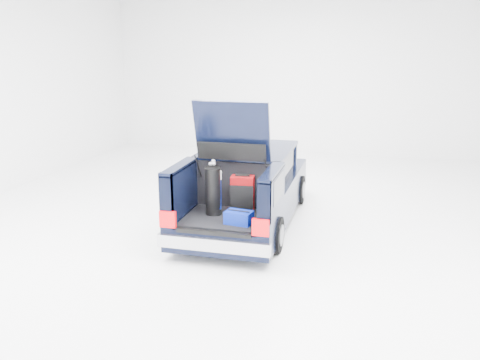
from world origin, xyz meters
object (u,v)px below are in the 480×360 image
(blue_duffel, at_px, (239,217))
(red_suitcase, at_px, (242,194))
(black_golf_bag, at_px, (213,191))
(blue_golf_bag, at_px, (214,192))
(car, at_px, (248,187))

(blue_duffel, bearing_deg, red_suitcase, 107.62)
(red_suitcase, relative_size, blue_duffel, 1.40)
(red_suitcase, distance_m, black_golf_bag, 0.55)
(red_suitcase, height_order, blue_golf_bag, blue_golf_bag)
(red_suitcase, bearing_deg, blue_golf_bag, -148.88)
(red_suitcase, xyz_separation_m, black_golf_bag, (-0.42, -0.34, 0.12))
(car, relative_size, blue_duffel, 10.18)
(blue_golf_bag, bearing_deg, red_suitcase, 40.85)
(red_suitcase, height_order, black_golf_bag, black_golf_bag)
(blue_duffel, bearing_deg, car, 107.59)
(car, xyz_separation_m, blue_golf_bag, (-0.21, -1.50, 0.31))
(red_suitcase, distance_m, blue_duffel, 0.69)
(car, bearing_deg, blue_golf_bag, -98.12)
(black_golf_bag, xyz_separation_m, blue_duffel, (0.52, -0.31, -0.32))
(car, xyz_separation_m, blue_duffel, (0.30, -1.85, 0.03))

